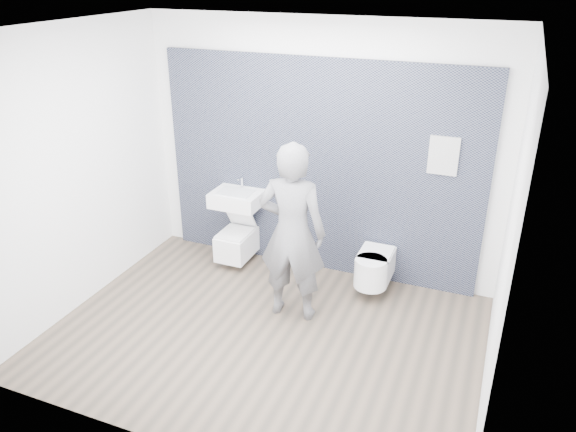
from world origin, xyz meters
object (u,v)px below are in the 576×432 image
at_px(washbasin, 237,198).
at_px(visitor, 292,233).
at_px(toilet_rounded, 373,268).
at_px(toilet_square, 237,242).

bearing_deg(washbasin, visitor, -38.29).
xyz_separation_m(washbasin, toilet_rounded, (1.65, -0.09, -0.51)).
relative_size(washbasin, toilet_rounded, 0.93).
height_order(washbasin, toilet_rounded, washbasin).
bearing_deg(visitor, toilet_square, -42.05).
bearing_deg(washbasin, toilet_rounded, -3.19).
bearing_deg(toilet_square, washbasin, 90.00).
height_order(toilet_rounded, visitor, visitor).
xyz_separation_m(toilet_rounded, visitor, (-0.66, -0.69, 0.61)).
relative_size(toilet_rounded, visitor, 0.33).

